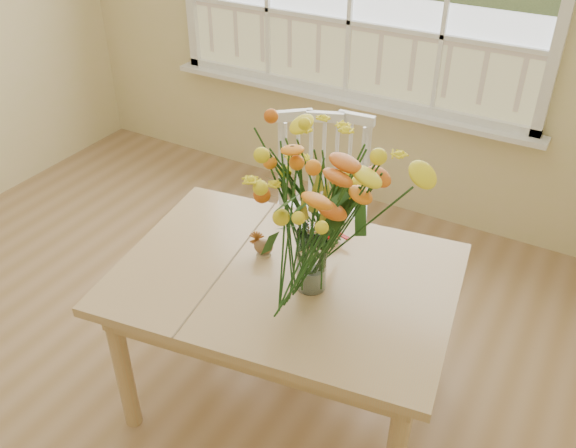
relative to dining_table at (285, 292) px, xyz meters
The scene contains 7 objects.
floor 0.97m from the dining_table, 135.27° to the right, with size 4.00×4.50×0.01m, color #9A754A.
dining_table is the anchor object (origin of this frame).
windsor_chair 0.71m from the dining_table, 106.02° to the left, with size 0.59×0.58×0.98m.
flower_vase 0.48m from the dining_table, ahead, with size 0.52×0.52×0.62m.
pumpkin 0.17m from the dining_table, 15.12° to the left, with size 0.09×0.09×0.07m, color orange.
turkey_figurine 0.20m from the dining_table, 154.53° to the left, with size 0.09×0.08×0.10m.
dark_gourd 0.33m from the dining_table, 81.74° to the left, with size 0.13×0.09×0.08m.
Camera 1 is at (1.46, -1.04, 2.15)m, focal length 38.00 mm.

